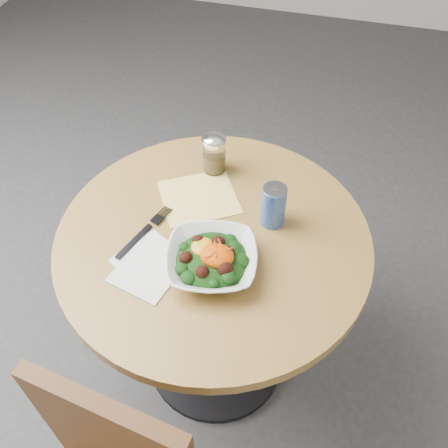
% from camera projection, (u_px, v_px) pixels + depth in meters
% --- Properties ---
extents(ground, '(6.00, 6.00, 0.00)m').
position_uv_depth(ground, '(216.00, 358.00, 1.98)').
color(ground, '#2F2F32').
rests_on(ground, ground).
extents(table, '(0.90, 0.90, 0.75)m').
position_uv_depth(table, '(214.00, 276.00, 1.56)').
color(table, black).
rests_on(table, ground).
extents(cloth_napkin, '(0.29, 0.29, 0.00)m').
position_uv_depth(cloth_napkin, '(199.00, 197.00, 1.52)').
color(cloth_napkin, '#FFB90D').
rests_on(cloth_napkin, table).
extents(paper_napkins, '(0.22, 0.24, 0.00)m').
position_uv_depth(paper_napkins, '(148.00, 266.00, 1.34)').
color(paper_napkins, silver).
rests_on(paper_napkins, table).
extents(salad_bowl, '(0.29, 0.29, 0.09)m').
position_uv_depth(salad_bowl, '(212.00, 260.00, 1.32)').
color(salad_bowl, silver).
rests_on(salad_bowl, table).
extents(fork, '(0.10, 0.22, 0.00)m').
position_uv_depth(fork, '(146.00, 230.00, 1.42)').
color(fork, black).
rests_on(fork, table).
extents(spice_shaker, '(0.08, 0.08, 0.14)m').
position_uv_depth(spice_shaker, '(214.00, 154.00, 1.55)').
color(spice_shaker, silver).
rests_on(spice_shaker, table).
extents(beverage_can, '(0.07, 0.07, 0.14)m').
position_uv_depth(beverage_can, '(273.00, 205.00, 1.40)').
color(beverage_can, navy).
rests_on(beverage_can, table).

